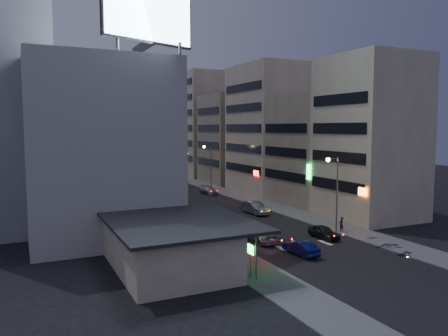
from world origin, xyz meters
TOP-DOWN VIEW (x-y plane):
  - ground at (0.00, 0.00)m, footprint 180.00×180.00m
  - sidewalk_left at (-8.00, 30.00)m, footprint 4.00×120.00m
  - sidewalk_right at (8.00, 30.00)m, footprint 4.00×120.00m
  - food_court at (-13.90, 2.00)m, footprint 11.00×13.00m
  - white_building at (-17.00, 20.00)m, footprint 14.00×24.00m
  - grey_tower at (-26.00, 23.00)m, footprint 10.00×14.00m
  - shophouse_near at (15.00, 10.50)m, footprint 10.00×11.00m
  - shophouse_mid at (15.50, 22.00)m, footprint 11.00×12.00m
  - shophouse_far at (15.00, 35.00)m, footprint 10.00×14.00m
  - far_left_a at (-15.50, 45.00)m, footprint 11.00×10.00m
  - far_left_b at (-16.00, 58.00)m, footprint 12.00×10.00m
  - far_right_a at (15.50, 50.00)m, footprint 11.00×12.00m
  - far_right_b at (16.00, 64.00)m, footprint 12.00×12.00m
  - billboard at (-12.99, 9.97)m, footprint 9.52×3.75m
  - street_lamp_right_near at (5.90, 6.00)m, footprint 1.60×0.44m
  - street_lamp_left at (-5.90, 22.00)m, footprint 1.60×0.44m
  - street_lamp_right_far at (5.90, 40.00)m, footprint 1.60×0.44m
  - parked_car_right_near at (3.40, 4.43)m, footprint 1.58×3.88m
  - parked_car_right_mid at (3.26, 18.69)m, footprint 2.07×5.03m
  - parked_car_left at (-4.68, 28.08)m, footprint 2.78×4.93m
  - parked_car_right_far at (4.45, 36.74)m, footprint 1.99×4.62m
  - road_car_blue at (-2.12, 0.61)m, footprint 1.58×3.95m
  - road_car_silver at (-3.16, 6.02)m, footprint 1.96×4.81m
  - person at (6.79, 5.76)m, footprint 0.65×0.51m
  - scooter_black_a at (6.96, -2.88)m, footprint 1.29×2.03m
  - scooter_silver_a at (7.75, -1.49)m, footprint 1.26×1.83m
  - scooter_blue at (7.98, -0.61)m, footprint 0.65×1.85m
  - scooter_black_b at (7.24, -0.10)m, footprint 1.24×1.96m
  - scooter_silver_b at (8.00, 2.41)m, footprint 0.81×1.85m

SIDE VIEW (x-z plane):
  - ground at x=0.00m, z-range 0.00..0.00m
  - sidewalk_left at x=-8.00m, z-range 0.00..0.12m
  - sidewalk_right at x=8.00m, z-range 0.00..0.12m
  - road_car_blue at x=-2.12m, z-range 0.00..1.28m
  - parked_car_left at x=-4.68m, z-range 0.00..1.30m
  - scooter_silver_a at x=7.75m, z-range 0.12..1.19m
  - parked_car_right_near at x=3.40m, z-range 0.00..1.32m
  - parked_car_right_far at x=4.45m, z-range 0.00..1.32m
  - scooter_silver_b at x=8.00m, z-range 0.12..1.21m
  - scooter_blue at x=7.98m, z-range 0.12..1.24m
  - scooter_black_b at x=7.24m, z-range 0.12..1.26m
  - road_car_silver at x=-3.16m, z-range 0.00..1.39m
  - scooter_black_a at x=6.96m, z-range 0.12..1.30m
  - parked_car_right_mid at x=3.26m, z-range 0.00..1.62m
  - person at x=6.79m, z-range 0.12..1.68m
  - food_court at x=-13.90m, z-range 0.05..3.92m
  - street_lamp_right_near at x=5.90m, z-range 1.35..9.37m
  - street_lamp_left at x=-5.90m, z-range 1.35..9.37m
  - street_lamp_right_far at x=5.90m, z-range 1.35..9.37m
  - far_left_b at x=-16.00m, z-range 0.00..15.00m
  - shophouse_mid at x=15.50m, z-range 0.00..16.00m
  - white_building at x=-17.00m, z-range 0.00..18.00m
  - far_right_a at x=15.50m, z-range 0.00..18.00m
  - shophouse_near at x=15.00m, z-range 0.00..20.00m
  - far_left_a at x=-15.50m, z-range 0.00..20.00m
  - shophouse_far at x=15.00m, z-range 0.00..22.00m
  - far_right_b at x=16.00m, z-range 0.00..24.00m
  - grey_tower at x=-26.00m, z-range 0.00..34.00m
  - billboard at x=-12.99m, z-range 18.56..24.76m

